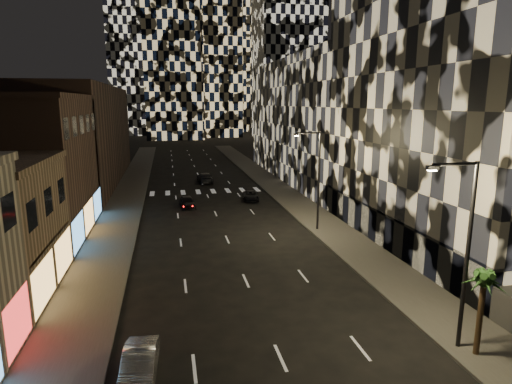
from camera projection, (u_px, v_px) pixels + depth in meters
name	position (u px, v px, depth m)	size (l,w,h in m)	color
sidewalk_left	(128.00, 194.00, 55.33)	(4.00, 120.00, 0.15)	#47443F
sidewalk_right	(278.00, 188.00, 59.30)	(4.00, 120.00, 0.15)	#47443F
curb_left	(145.00, 193.00, 55.75)	(0.20, 120.00, 0.15)	#4C4C47
curb_right	(263.00, 189.00, 58.88)	(0.20, 120.00, 0.15)	#4C4C47
retail_brown	(24.00, 170.00, 36.91)	(10.00, 15.00, 12.00)	#50382D
retail_filler_left	(81.00, 135.00, 62.11)	(10.00, 40.00, 14.00)	#50382D
midrise_right	(478.00, 111.00, 34.61)	(16.00, 25.00, 22.00)	#232326
midrise_base	(383.00, 229.00, 35.03)	(0.60, 25.00, 3.00)	#383838
midrise_filler_right	(330.00, 120.00, 66.17)	(16.00, 40.00, 18.00)	#232326
streetlight_near	(464.00, 244.00, 19.56)	(2.55, 0.25, 9.00)	black
streetlight_far	(316.00, 174.00, 38.73)	(2.55, 0.25, 9.00)	black
car_silver_parked	(139.00, 366.00, 18.25)	(1.39, 3.97, 1.31)	#A6A7AC
car_dark_midlane	(187.00, 202.00, 48.46)	(1.53, 3.79, 1.29)	black
car_dark_oncoming	(205.00, 178.00, 63.60)	(2.05, 5.04, 1.46)	black
car_dark_rightlane	(251.00, 196.00, 52.12)	(1.82, 3.95, 1.10)	black
palm_tree	(484.00, 285.00, 19.33)	(2.11, 2.10, 4.15)	#47331E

